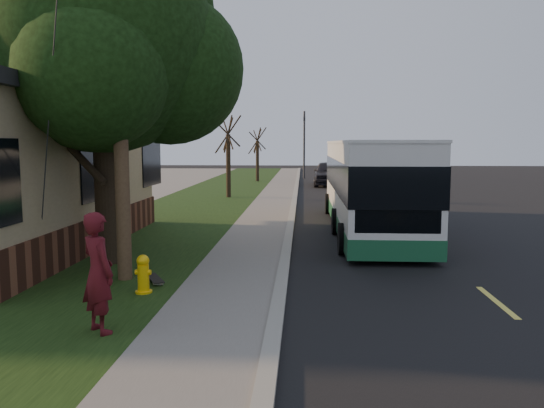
{
  "coord_description": "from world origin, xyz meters",
  "views": [
    {
      "loc": [
        0.43,
        -9.7,
        2.91
      ],
      "look_at": [
        -0.29,
        2.54,
        1.5
      ],
      "focal_mm": 35.0,
      "sensor_mm": 36.0,
      "label": 1
    }
  ],
  "objects_px": {
    "utility_pole": "(118,57)",
    "transit_bus": "(369,183)",
    "leafy_tree": "(105,45)",
    "skateboarder": "(98,273)",
    "skateboard_main": "(155,279)",
    "distant_car": "(329,173)",
    "traffic_signal": "(304,140)",
    "fire_hydrant": "(143,274)",
    "bare_tree_near": "(228,158)",
    "bare_tree_far": "(257,155)"
  },
  "relations": [
    {
      "from": "utility_pole",
      "to": "transit_bus",
      "type": "relative_size",
      "value": 0.82
    },
    {
      "from": "leafy_tree",
      "to": "skateboarder",
      "type": "bearing_deg",
      "value": -72.01
    },
    {
      "from": "utility_pole",
      "to": "skateboard_main",
      "type": "height_order",
      "value": "utility_pole"
    },
    {
      "from": "utility_pole",
      "to": "transit_bus",
      "type": "height_order",
      "value": "utility_pole"
    },
    {
      "from": "skateboarder",
      "to": "skateboard_main",
      "type": "xyz_separation_m",
      "value": [
        0.01,
        2.93,
        -0.86
      ]
    },
    {
      "from": "leafy_tree",
      "to": "distant_car",
      "type": "height_order",
      "value": "leafy_tree"
    },
    {
      "from": "leafy_tree",
      "to": "traffic_signal",
      "type": "xyz_separation_m",
      "value": [
        4.67,
        31.35,
        -2.0
      ]
    },
    {
      "from": "traffic_signal",
      "to": "skateboarder",
      "type": "bearing_deg",
      "value": -94.94
    },
    {
      "from": "fire_hydrant",
      "to": "skateboarder",
      "type": "height_order",
      "value": "skateboarder"
    },
    {
      "from": "bare_tree_near",
      "to": "distant_car",
      "type": "xyz_separation_m",
      "value": [
        5.68,
        8.83,
        -1.3
      ]
    },
    {
      "from": "leafy_tree",
      "to": "bare_tree_near",
      "type": "relative_size",
      "value": 1.81
    },
    {
      "from": "transit_bus",
      "to": "utility_pole",
      "type": "bearing_deg",
      "value": -130.01
    },
    {
      "from": "skateboarder",
      "to": "skateboard_main",
      "type": "bearing_deg",
      "value": -48.23
    },
    {
      "from": "bare_tree_near",
      "to": "skateboard_main",
      "type": "bearing_deg",
      "value": -87.06
    },
    {
      "from": "fire_hydrant",
      "to": "transit_bus",
      "type": "bearing_deg",
      "value": 57.03
    },
    {
      "from": "utility_pole",
      "to": "skateboard_main",
      "type": "bearing_deg",
      "value": -14.29
    },
    {
      "from": "fire_hydrant",
      "to": "bare_tree_far",
      "type": "bearing_deg",
      "value": 90.76
    },
    {
      "from": "transit_bus",
      "to": "skateboard_main",
      "type": "relative_size",
      "value": 12.65
    },
    {
      "from": "leafy_tree",
      "to": "skateboarder",
      "type": "distance_m",
      "value": 6.52
    },
    {
      "from": "bare_tree_far",
      "to": "skateboard_main",
      "type": "xyz_separation_m",
      "value": [
        0.38,
        -29.18,
        -1.87
      ]
    },
    {
      "from": "fire_hydrant",
      "to": "utility_pole",
      "type": "xyz_separation_m",
      "value": [
        -0.71,
        0.99,
        4.2
      ]
    },
    {
      "from": "skateboarder",
      "to": "distant_car",
      "type": "height_order",
      "value": "skateboarder"
    },
    {
      "from": "bare_tree_far",
      "to": "skateboard_main",
      "type": "height_order",
      "value": "bare_tree_far"
    },
    {
      "from": "fire_hydrant",
      "to": "bare_tree_near",
      "type": "height_order",
      "value": "bare_tree_near"
    },
    {
      "from": "skateboard_main",
      "to": "bare_tree_far",
      "type": "bearing_deg",
      "value": 90.75
    },
    {
      "from": "bare_tree_near",
      "to": "leafy_tree",
      "type": "bearing_deg",
      "value": -92.5
    },
    {
      "from": "utility_pole",
      "to": "transit_bus",
      "type": "xyz_separation_m",
      "value": [
        5.93,
        7.07,
        -3.04
      ]
    },
    {
      "from": "skateboard_main",
      "to": "traffic_signal",
      "type": "bearing_deg",
      "value": 84.63
    },
    {
      "from": "skateboarder",
      "to": "bare_tree_near",
      "type": "bearing_deg",
      "value": -45.63
    },
    {
      "from": "skateboard_main",
      "to": "distant_car",
      "type": "relative_size",
      "value": 0.17
    },
    {
      "from": "bare_tree_far",
      "to": "distant_car",
      "type": "xyz_separation_m",
      "value": [
        5.18,
        -3.17,
        -1.15
      ]
    },
    {
      "from": "distant_car",
      "to": "skateboard_main",
      "type": "bearing_deg",
      "value": -98.75
    },
    {
      "from": "traffic_signal",
      "to": "utility_pole",
      "type": "bearing_deg",
      "value": -96.58
    },
    {
      "from": "bare_tree_near",
      "to": "transit_bus",
      "type": "height_order",
      "value": "bare_tree_near"
    },
    {
      "from": "skateboarder",
      "to": "skateboard_main",
      "type": "distance_m",
      "value": 3.05
    },
    {
      "from": "bare_tree_near",
      "to": "distant_car",
      "type": "distance_m",
      "value": 10.58
    },
    {
      "from": "utility_pole",
      "to": "distant_car",
      "type": "height_order",
      "value": "utility_pole"
    },
    {
      "from": "utility_pole",
      "to": "leafy_tree",
      "type": "bearing_deg",
      "value": 117.6
    },
    {
      "from": "bare_tree_far",
      "to": "skateboarder",
      "type": "distance_m",
      "value": 32.13
    },
    {
      "from": "fire_hydrant",
      "to": "leafy_tree",
      "type": "relative_size",
      "value": 0.09
    },
    {
      "from": "distant_car",
      "to": "leafy_tree",
      "type": "bearing_deg",
      "value": -103.01
    },
    {
      "from": "bare_tree_near",
      "to": "bare_tree_far",
      "type": "height_order",
      "value": "bare_tree_near"
    },
    {
      "from": "transit_bus",
      "to": "bare_tree_near",
      "type": "bearing_deg",
      "value": 121.66
    },
    {
      "from": "bare_tree_near",
      "to": "utility_pole",
      "type": "bearing_deg",
      "value": -89.34
    },
    {
      "from": "bare_tree_near",
      "to": "skateboard_main",
      "type": "xyz_separation_m",
      "value": [
        0.88,
        -17.18,
        -2.02
      ]
    },
    {
      "from": "leafy_tree",
      "to": "bare_tree_far",
      "type": "xyz_separation_m",
      "value": [
        1.17,
        27.35,
        -3.16
      ]
    },
    {
      "from": "utility_pole",
      "to": "traffic_signal",
      "type": "distance_m",
      "value": 33.26
    },
    {
      "from": "traffic_signal",
      "to": "fire_hydrant",
      "type": "bearing_deg",
      "value": -95.21
    },
    {
      "from": "skateboard_main",
      "to": "skateboarder",
      "type": "bearing_deg",
      "value": -90.11
    },
    {
      "from": "utility_pole",
      "to": "bare_tree_near",
      "type": "xyz_separation_m",
      "value": [
        -0.19,
        17.01,
        -2.48
      ]
    }
  ]
}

